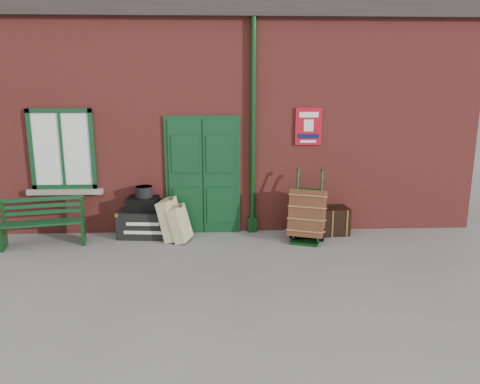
{
  "coord_description": "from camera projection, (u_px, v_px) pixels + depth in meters",
  "views": [
    {
      "loc": [
        0.0,
        -7.31,
        2.87
      ],
      "look_at": [
        0.37,
        0.6,
        1.0
      ],
      "focal_mm": 35.0,
      "sensor_mm": 36.0,
      "label": 1
    }
  ],
  "objects": [
    {
      "name": "bench",
      "position": [
        43.0,
        221.0,
        8.38
      ],
      "size": [
        1.47,
        0.71,
        0.87
      ],
      "rotation": [
        0.0,
        0.0,
        0.2
      ],
      "color": "#103B1D",
      "rests_on": "ground"
    },
    {
      "name": "suitcase_back",
      "position": [
        171.0,
        219.0,
        8.64
      ],
      "size": [
        0.51,
        0.62,
        0.78
      ],
      "primitive_type": "cube",
      "rotation": [
        0.0,
        -0.22,
        -0.27
      ],
      "color": "#C6B882",
      "rests_on": "ground"
    },
    {
      "name": "station_building",
      "position": [
        218.0,
        114.0,
        10.66
      ],
      "size": [
        10.3,
        4.3,
        4.36
      ],
      "color": "maroon",
      "rests_on": "ground"
    },
    {
      "name": "dark_trunk",
      "position": [
        329.0,
        221.0,
        9.01
      ],
      "size": [
        0.76,
        0.52,
        0.52
      ],
      "primitive_type": "cube",
      "rotation": [
        0.0,
        0.0,
        0.07
      ],
      "color": "black",
      "rests_on": "ground"
    },
    {
      "name": "hatbox",
      "position": [
        144.0,
        192.0,
        8.72
      ],
      "size": [
        0.34,
        0.34,
        0.2
      ],
      "primitive_type": "cylinder",
      "rotation": [
        0.0,
        0.0,
        -0.1
      ],
      "color": "black",
      "rests_on": "strongbox"
    },
    {
      "name": "suitcase_front",
      "position": [
        180.0,
        224.0,
        8.57
      ],
      "size": [
        0.47,
        0.56,
        0.67
      ],
      "primitive_type": "cube",
      "rotation": [
        0.0,
        -0.26,
        -0.27
      ],
      "color": "#C6B882",
      "rests_on": "ground"
    },
    {
      "name": "porter_trolley",
      "position": [
        307.0,
        214.0,
        8.57
      ],
      "size": [
        0.82,
        0.85,
        1.29
      ],
      "rotation": [
        0.0,
        0.0,
        -0.35
      ],
      "color": "#0D3512",
      "rests_on": "ground"
    },
    {
      "name": "ground",
      "position": [
        220.0,
        259.0,
        7.76
      ],
      "size": [
        80.0,
        80.0,
        0.0
      ],
      "primitive_type": "plane",
      "color": "gray",
      "rests_on": "ground"
    },
    {
      "name": "houdini_trunk",
      "position": [
        147.0,
        223.0,
        8.86
      ],
      "size": [
        1.07,
        0.66,
        0.51
      ],
      "primitive_type": "cube",
      "rotation": [
        0.0,
        0.0,
        -0.1
      ],
      "color": "black",
      "rests_on": "ground"
    },
    {
      "name": "strongbox",
      "position": [
        143.0,
        204.0,
        8.77
      ],
      "size": [
        0.6,
        0.46,
        0.26
      ],
      "primitive_type": "cube",
      "rotation": [
        0.0,
        0.0,
        -0.1
      ],
      "color": "black",
      "rests_on": "houdini_trunk"
    }
  ]
}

